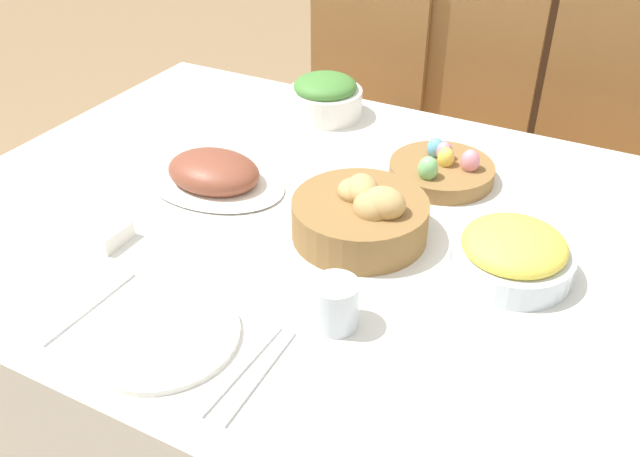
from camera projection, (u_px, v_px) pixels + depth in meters
dining_table at (325, 359)px, 1.50m from camera, size 1.52×1.11×0.74m
chair_far_left at (347, 112)px, 2.20m from camera, size 0.46×0.46×0.99m
chair_far_center at (448, 134)px, 2.06m from camera, size 0.42×0.42×0.99m
chair_far_right at (603, 167)px, 1.89m from camera, size 0.45×0.45×0.99m
sideboard at (600, 67)px, 2.75m from camera, size 1.39×0.44×0.90m
bread_basket at (362, 214)px, 1.22m from camera, size 0.25×0.25×0.12m
egg_basket at (442, 169)px, 1.40m from camera, size 0.22×0.22×0.08m
ham_platter at (214, 174)px, 1.38m from camera, size 0.31×0.22×0.07m
pineapple_bowl at (513, 252)px, 1.13m from camera, size 0.21×0.21×0.09m
green_salad_bowl at (325, 97)px, 1.65m from camera, size 0.18×0.18×0.10m
dinner_plate at (162, 335)px, 1.02m from camera, size 0.24×0.24×0.01m
fork at (90, 307)px, 1.08m from camera, size 0.02×0.20×0.00m
knife at (242, 368)px, 0.97m from camera, size 0.02×0.20×0.00m
spoon at (260, 376)px, 0.95m from camera, size 0.02×0.20×0.00m
drinking_cup at (335, 304)px, 1.03m from camera, size 0.07×0.07×0.08m
butter_dish at (95, 230)px, 1.23m from camera, size 0.12×0.08×0.03m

